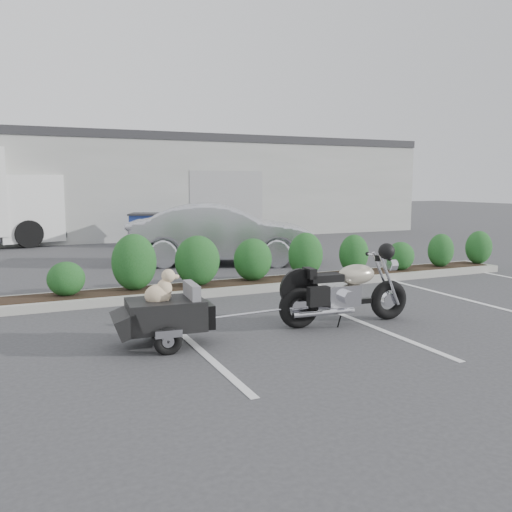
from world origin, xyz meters
name	(u,v)px	position (x,y,z in m)	size (l,w,h in m)	color
ground	(264,316)	(0.00, 0.00, 0.00)	(90.00, 90.00, 0.00)	#38383A
planter_kerb	(263,284)	(1.00, 2.20, 0.07)	(12.00, 1.00, 0.15)	#9E9E93
building	(101,186)	(0.00, 17.00, 2.00)	(26.00, 10.00, 4.00)	#9EA099
motorcycle	(346,292)	(0.92, -0.91, 0.50)	(2.17, 0.73, 1.24)	black
pet_trailer	(164,313)	(-1.86, -0.89, 0.43)	(1.73, 0.97, 1.03)	black
sedan	(223,234)	(1.41, 5.64, 0.79)	(1.68, 4.82, 1.59)	#B5B6BC
dumpster	(156,229)	(0.81, 10.49, 0.57)	(2.01, 1.71, 1.12)	navy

